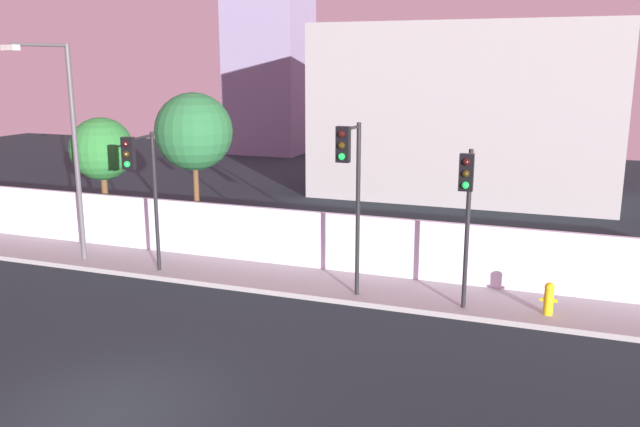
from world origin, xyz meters
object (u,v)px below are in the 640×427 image
Objects in this scene: fire_hydrant at (549,297)px; roadside_tree_midleft at (194,132)px; traffic_light_right at (467,197)px; roadside_tree_leftmost at (102,149)px; street_lamp_curbside at (67,136)px; traffic_light_center at (350,175)px; traffic_light_left at (141,174)px.

roadside_tree_midleft is (-11.88, 2.77, 3.55)m from fire_hydrant.
fire_hydrant is 0.16× the size of roadside_tree_midleft.
fire_hydrant is at bearing 20.10° from traffic_light_right.
traffic_light_right is at bearing -14.51° from roadside_tree_leftmost.
fire_hydrant is at bearing -13.12° from roadside_tree_midleft.
roadside_tree_leftmost is at bearing 165.49° from traffic_light_right.
street_lamp_curbside is 8.00× the size of fire_hydrant.
traffic_light_center is 9.56m from street_lamp_curbside.
roadside_tree_midleft is (2.73, 3.08, -0.08)m from street_lamp_curbside.
traffic_light_right is at bearing 2.25° from traffic_light_center.
traffic_light_center is 1.14× the size of traffic_light_right.
traffic_light_left is at bearing -13.26° from street_lamp_curbside.
roadside_tree_leftmost is at bearing 110.67° from street_lamp_curbside.
traffic_light_right is 14.13m from roadside_tree_leftmost.
traffic_light_right is 3.45m from fire_hydrant.
traffic_light_left is at bearing -82.83° from roadside_tree_midleft.
roadside_tree_midleft is at bearing 160.11° from traffic_light_right.
traffic_light_center is (6.31, 0.18, 0.31)m from traffic_light_left.
traffic_light_center is 3.02m from traffic_light_right.
traffic_light_right reaches higher than fire_hydrant.
roadside_tree_leftmost is 0.83× the size of roadside_tree_midleft.
fire_hydrant is at bearing 9.87° from traffic_light_center.
traffic_light_center reaches higher than traffic_light_right.
traffic_light_center is 5.56× the size of fire_hydrant.
traffic_light_right is (9.30, 0.30, -0.10)m from traffic_light_left.
roadside_tree_midleft is at bearing 97.17° from traffic_light_left.
roadside_tree_leftmost is (-13.68, 3.54, 0.15)m from traffic_light_right.
roadside_tree_leftmost reaches higher than fire_hydrant.
roadside_tree_leftmost is at bearing 170.04° from fire_hydrant.
traffic_light_center reaches higher than roadside_tree_leftmost.
traffic_light_left is at bearing -174.65° from fire_hydrant.
traffic_light_left is 6.32m from traffic_light_center.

